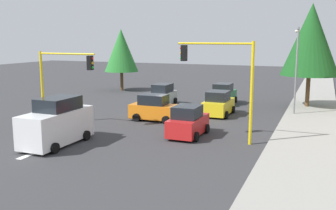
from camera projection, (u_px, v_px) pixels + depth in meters
The scene contains 14 objects.
ground_plane at pixel (170, 116), 30.85m from camera, with size 120.00×120.00×0.00m, color #353538.
sidewalk_kerb at pixel (311, 113), 31.48m from camera, with size 80.00×4.00×0.15m, color gray.
lane_arrow_near at pixel (43, 150), 21.48m from camera, with size 2.40×1.10×1.10m.
traffic_signal_near_right at pixel (63, 73), 26.85m from camera, with size 0.36×4.59×5.24m.
traffic_signal_near_left at pixel (222, 72), 22.51m from camera, with size 0.36×4.59×5.99m.
street_lamp_curbside at pixel (296, 62), 29.96m from camera, with size 2.15×0.28×7.00m.
tree_roadside_mid at pixel (311, 40), 33.38m from camera, with size 4.98×4.98×9.14m.
tree_opposite_side at pixel (121, 50), 45.09m from camera, with size 3.96×3.96×7.22m.
delivery_van_white at pixel (57, 123), 22.33m from camera, with size 4.80×2.22×2.77m.
car_orange at pixel (155, 109), 29.01m from camera, with size 1.99×3.85×1.98m.
car_silver at pixel (162, 96), 35.59m from camera, with size 3.88×1.96×1.98m.
car_green at pixel (223, 95), 36.25m from camera, with size 3.78×2.06×1.98m.
car_red at pixel (188, 122), 24.37m from camera, with size 3.65×2.05×1.98m.
car_yellow at pixel (218, 104), 31.03m from camera, with size 3.84×2.12×1.98m.
Camera 1 is at (28.04, 11.34, 6.15)m, focal length 41.15 mm.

